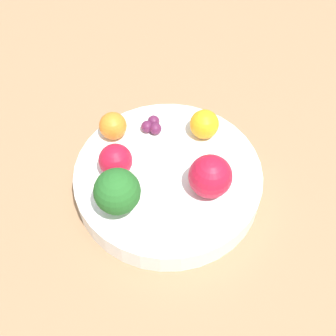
{
  "coord_description": "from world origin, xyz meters",
  "views": [
    {
      "loc": [
        -0.34,
        -0.17,
        0.59
      ],
      "look_at": [
        0.0,
        0.0,
        0.07
      ],
      "focal_mm": 50.0,
      "sensor_mm": 36.0,
      "label": 1
    }
  ],
  "objects_px": {
    "grape_cluster": "(152,125)",
    "apple_green": "(210,176)",
    "orange_front": "(113,126)",
    "broccoli": "(117,192)",
    "apple_red": "(116,160)",
    "bowl": "(168,180)",
    "orange_back": "(204,124)"
  },
  "relations": [
    {
      "from": "grape_cluster",
      "to": "apple_green",
      "type": "bearing_deg",
      "value": -116.92
    },
    {
      "from": "apple_green",
      "to": "orange_front",
      "type": "relative_size",
      "value": 1.45
    },
    {
      "from": "broccoli",
      "to": "apple_red",
      "type": "bearing_deg",
      "value": 33.83
    },
    {
      "from": "bowl",
      "to": "apple_green",
      "type": "height_order",
      "value": "apple_green"
    },
    {
      "from": "apple_red",
      "to": "grape_cluster",
      "type": "distance_m",
      "value": 0.09
    },
    {
      "from": "bowl",
      "to": "orange_back",
      "type": "relative_size",
      "value": 6.16
    },
    {
      "from": "bowl",
      "to": "broccoli",
      "type": "relative_size",
      "value": 3.67
    },
    {
      "from": "bowl",
      "to": "apple_red",
      "type": "height_order",
      "value": "apple_red"
    },
    {
      "from": "broccoli",
      "to": "grape_cluster",
      "type": "bearing_deg",
      "value": 10.67
    },
    {
      "from": "orange_front",
      "to": "apple_green",
      "type": "bearing_deg",
      "value": -98.88
    },
    {
      "from": "broccoli",
      "to": "orange_back",
      "type": "height_order",
      "value": "broccoli"
    },
    {
      "from": "bowl",
      "to": "orange_front",
      "type": "relative_size",
      "value": 6.53
    },
    {
      "from": "broccoli",
      "to": "apple_red",
      "type": "xyz_separation_m",
      "value": [
        0.05,
        0.04,
        -0.02
      ]
    },
    {
      "from": "bowl",
      "to": "grape_cluster",
      "type": "xyz_separation_m",
      "value": [
        0.06,
        0.06,
        0.03
      ]
    },
    {
      "from": "bowl",
      "to": "apple_red",
      "type": "bearing_deg",
      "value": 114.23
    },
    {
      "from": "apple_red",
      "to": "grape_cluster",
      "type": "xyz_separation_m",
      "value": [
        0.09,
        -0.01,
        -0.01
      ]
    },
    {
      "from": "apple_red",
      "to": "orange_back",
      "type": "height_order",
      "value": "apple_red"
    },
    {
      "from": "bowl",
      "to": "broccoli",
      "type": "bearing_deg",
      "value": 160.04
    },
    {
      "from": "apple_red",
      "to": "grape_cluster",
      "type": "height_order",
      "value": "apple_red"
    },
    {
      "from": "apple_green",
      "to": "orange_back",
      "type": "xyz_separation_m",
      "value": [
        0.09,
        0.05,
        -0.01
      ]
    },
    {
      "from": "broccoli",
      "to": "orange_front",
      "type": "xyz_separation_m",
      "value": [
        0.11,
        0.07,
        -0.02
      ]
    },
    {
      "from": "bowl",
      "to": "orange_front",
      "type": "height_order",
      "value": "orange_front"
    },
    {
      "from": "apple_green",
      "to": "orange_back",
      "type": "relative_size",
      "value": 1.37
    },
    {
      "from": "broccoli",
      "to": "grape_cluster",
      "type": "xyz_separation_m",
      "value": [
        0.14,
        0.03,
        -0.03
      ]
    },
    {
      "from": "apple_red",
      "to": "apple_green",
      "type": "xyz_separation_m",
      "value": [
        0.03,
        -0.13,
        0.01
      ]
    },
    {
      "from": "bowl",
      "to": "apple_red",
      "type": "distance_m",
      "value": 0.08
    },
    {
      "from": "apple_red",
      "to": "orange_back",
      "type": "relative_size",
      "value": 1.09
    },
    {
      "from": "broccoli",
      "to": "bowl",
      "type": "bearing_deg",
      "value": -19.96
    },
    {
      "from": "apple_red",
      "to": "apple_green",
      "type": "distance_m",
      "value": 0.13
    },
    {
      "from": "apple_green",
      "to": "bowl",
      "type": "bearing_deg",
      "value": 89.71
    },
    {
      "from": "orange_back",
      "to": "bowl",
      "type": "bearing_deg",
      "value": 169.9
    },
    {
      "from": "broccoli",
      "to": "grape_cluster",
      "type": "height_order",
      "value": "broccoli"
    }
  ]
}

